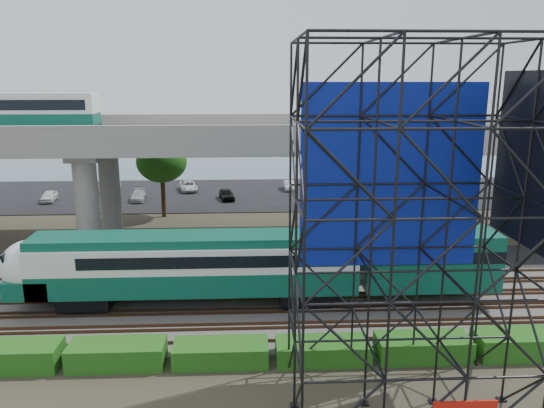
{
  "coord_description": "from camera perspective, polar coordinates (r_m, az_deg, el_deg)",
  "views": [
    {
      "loc": [
        2.4,
        -27.82,
        13.62
      ],
      "look_at": [
        3.98,
        6.0,
        5.49
      ],
      "focal_mm": 35.0,
      "sensor_mm": 36.0,
      "label": 1
    }
  ],
  "objects": [
    {
      "name": "ballast_bed",
      "position": [
        32.83,
        -6.76,
        -10.92
      ],
      "size": [
        90.0,
        12.0,
        0.2
      ],
      "primitive_type": "cube",
      "color": "slate",
      "rests_on": "ground"
    },
    {
      "name": "parked_cars",
      "position": [
        62.77,
        -4.16,
        1.56
      ],
      "size": [
        40.17,
        9.61,
        1.27
      ],
      "color": "white",
      "rests_on": "parking_lot"
    },
    {
      "name": "scaffold_tower",
      "position": [
        21.73,
        14.56,
        -3.38
      ],
      "size": [
        9.36,
        6.36,
        15.0
      ],
      "color": "black",
      "rests_on": "ground"
    },
    {
      "name": "trees",
      "position": [
        45.27,
        -11.63,
        2.98
      ],
      "size": [
        40.94,
        16.94,
        7.69
      ],
      "color": "#382314",
      "rests_on": "ground"
    },
    {
      "name": "harbor_water",
      "position": [
        84.95,
        -4.28,
        4.24
      ],
      "size": [
        140.0,
        40.0,
        0.03
      ],
      "primitive_type": "cube",
      "color": "#435A6E",
      "rests_on": "ground"
    },
    {
      "name": "commuter_train",
      "position": [
        31.71,
        -4.39,
        -6.34
      ],
      "size": [
        29.3,
        3.06,
        4.3
      ],
      "color": "black",
      "rests_on": "rail_tracks"
    },
    {
      "name": "overpass",
      "position": [
        44.3,
        -7.3,
        6.38
      ],
      "size": [
        80.0,
        12.0,
        12.4
      ],
      "color": "#9E9B93",
      "rests_on": "ground"
    },
    {
      "name": "hedge_strip",
      "position": [
        26.94,
        -5.51,
        -15.57
      ],
      "size": [
        34.6,
        1.8,
        1.2
      ],
      "color": "#144F12",
      "rests_on": "ground"
    },
    {
      "name": "ground",
      "position": [
        31.07,
        -7.01,
        -12.61
      ],
      "size": [
        140.0,
        140.0,
        0.0
      ],
      "primitive_type": "plane",
      "color": "#474233",
      "rests_on": "ground"
    },
    {
      "name": "service_road",
      "position": [
        40.73,
        -5.94,
        -6.06
      ],
      "size": [
        90.0,
        5.0,
        0.08
      ],
      "primitive_type": "cube",
      "color": "black",
      "rests_on": "ground"
    },
    {
      "name": "rail_tracks",
      "position": [
        32.76,
        -6.76,
        -10.64
      ],
      "size": [
        90.0,
        9.52,
        0.16
      ],
      "color": "#472D1E",
      "rests_on": "ballast_bed"
    },
    {
      "name": "parking_lot",
      "position": [
        63.34,
        -4.79,
        1.07
      ],
      "size": [
        90.0,
        18.0,
        0.08
      ],
      "primitive_type": "cube",
      "color": "black",
      "rests_on": "ground"
    },
    {
      "name": "suv",
      "position": [
        41.25,
        -10.68,
        -4.97
      ],
      "size": [
        4.77,
        2.58,
        1.27
      ],
      "primitive_type": "imported",
      "rotation": [
        0.0,
        0.0,
        1.68
      ],
      "color": "black",
      "rests_on": "service_road"
    }
  ]
}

